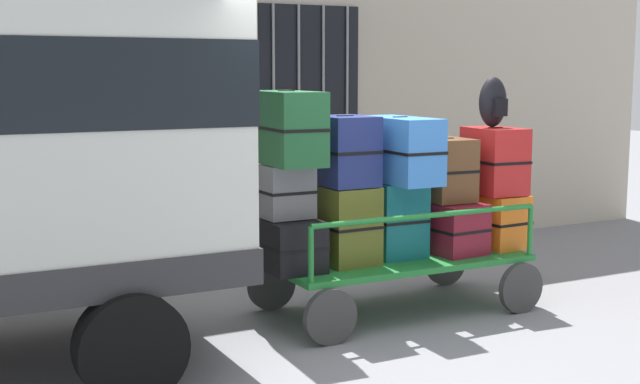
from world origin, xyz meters
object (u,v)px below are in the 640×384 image
at_px(suitcase_left_bottom, 286,243).
at_px(backpack, 493,102).
at_px(suitcase_midleft_bottom, 343,224).
at_px(suitcase_right_middle, 494,161).
at_px(suitcase_center_bottom, 396,219).
at_px(luggage_cart, 396,267).
at_px(suitcase_midright_middle, 446,170).
at_px(suitcase_midleft_middle, 345,151).
at_px(suitcase_center_middle, 400,150).
at_px(suitcase_left_top, 286,128).
at_px(suitcase_right_bottom, 491,219).
at_px(suitcase_left_middle, 288,192).
at_px(suitcase_midright_bottom, 447,226).

xyz_separation_m(suitcase_left_bottom, backpack, (2.00, -0.05, 1.09)).
height_order(suitcase_midleft_bottom, suitcase_right_middle, suitcase_right_middle).
relative_size(suitcase_center_bottom, backpack, 1.46).
relative_size(luggage_cart, suitcase_midright_middle, 4.15).
distance_m(suitcase_left_bottom, suitcase_center_bottom, 1.02).
bearing_deg(luggage_cart, suitcase_midleft_bottom, 178.06).
distance_m(luggage_cart, suitcase_midleft_middle, 1.14).
relative_size(suitcase_center_middle, backpack, 1.95).
xyz_separation_m(luggage_cart, suitcase_center_bottom, (-0.00, 0.00, 0.41)).
height_order(suitcase_left_top, suitcase_midleft_bottom, suitcase_left_top).
xyz_separation_m(suitcase_left_top, suitcase_midleft_middle, (0.51, -0.03, -0.20)).
xyz_separation_m(suitcase_center_bottom, suitcase_right_middle, (1.01, -0.03, 0.45)).
distance_m(suitcase_left_bottom, suitcase_midleft_bottom, 0.52).
xyz_separation_m(suitcase_midleft_middle, suitcase_right_bottom, (1.52, 0.01, -0.69)).
xyz_separation_m(luggage_cart, suitcase_midright_middle, (0.51, 0.00, 0.81)).
bearing_deg(suitcase_left_middle, backpack, -0.57).
relative_size(suitcase_midleft_bottom, suitcase_midright_bottom, 0.91).
bearing_deg(backpack, suitcase_right_middle, -17.54).
relative_size(suitcase_midleft_middle, suitcase_right_middle, 0.94).
xyz_separation_m(suitcase_left_bottom, suitcase_midright_bottom, (1.52, -0.07, 0.02)).
bearing_deg(suitcase_left_top, suitcase_right_bottom, -0.61).
bearing_deg(suitcase_right_middle, suitcase_center_bottom, 178.29).
relative_size(suitcase_center_middle, suitcase_midright_bottom, 1.21).
distance_m(suitcase_left_top, suitcase_center_bottom, 1.29).
distance_m(suitcase_left_top, suitcase_midleft_bottom, 0.95).
bearing_deg(suitcase_center_middle, suitcase_midleft_middle, 177.03).
bearing_deg(suitcase_left_top, suitcase_center_middle, -3.38).
relative_size(suitcase_right_middle, backpack, 1.37).
height_order(suitcase_center_middle, backpack, backpack).
distance_m(suitcase_center_bottom, suitcase_center_middle, 0.60).
relative_size(suitcase_left_top, suitcase_center_middle, 0.97).
relative_size(suitcase_left_middle, suitcase_midright_middle, 0.78).
bearing_deg(backpack, suitcase_midleft_bottom, 178.68).
height_order(suitcase_midleft_middle, suitcase_center_bottom, suitcase_midleft_middle).
distance_m(suitcase_left_middle, suitcase_center_middle, 1.05).
xyz_separation_m(suitcase_left_middle, suitcase_left_top, (-0.00, 0.02, 0.50)).
bearing_deg(suitcase_center_bottom, suitcase_midleft_middle, -178.07).
bearing_deg(suitcase_left_top, luggage_cart, -1.19).
height_order(suitcase_midleft_bottom, suitcase_center_middle, suitcase_center_middle).
height_order(luggage_cart, suitcase_midright_middle, suitcase_midright_middle).
distance_m(suitcase_midleft_middle, suitcase_right_bottom, 1.67).
bearing_deg(suitcase_right_bottom, suitcase_midleft_middle, -179.55).
xyz_separation_m(suitcase_left_bottom, suitcase_center_middle, (1.01, -0.08, 0.71)).
bearing_deg(suitcase_left_bottom, luggage_cart, -2.11).
bearing_deg(suitcase_midleft_middle, suitcase_right_bottom, 0.45).
bearing_deg(suitcase_left_middle, suitcase_center_bottom, 0.11).
distance_m(suitcase_center_middle, suitcase_midright_middle, 0.55).
height_order(suitcase_midright_middle, backpack, backpack).
distance_m(suitcase_midleft_middle, suitcase_center_bottom, 0.79).
relative_size(suitcase_left_middle, suitcase_right_middle, 0.71).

